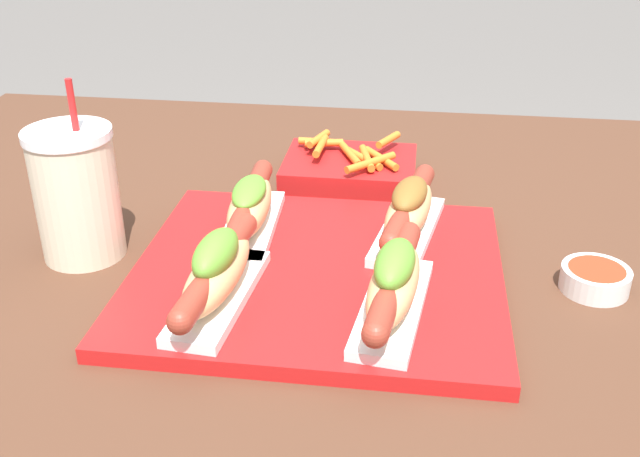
{
  "coord_description": "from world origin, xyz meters",
  "views": [
    {
      "loc": [
        0.09,
        -0.86,
        1.14
      ],
      "look_at": [
        -0.02,
        -0.1,
        0.74
      ],
      "focal_mm": 42.0,
      "sensor_mm": 36.0,
      "label": 1
    }
  ],
  "objects_px": {
    "hot_dog_1": "(394,283)",
    "hot_dog_0": "(217,272)",
    "hot_dog_3": "(409,211)",
    "drink_cup": "(77,194)",
    "hot_dog_2": "(250,207)",
    "sauce_bowl": "(595,278)",
    "serving_tray": "(318,274)",
    "fries_basket": "(350,168)"
  },
  "relations": [
    {
      "from": "hot_dog_1",
      "to": "hot_dog_0",
      "type": "bearing_deg",
      "value": -178.92
    },
    {
      "from": "hot_dog_3",
      "to": "drink_cup",
      "type": "relative_size",
      "value": 1.02
    },
    {
      "from": "hot_dog_2",
      "to": "hot_dog_3",
      "type": "height_order",
      "value": "hot_dog_3"
    },
    {
      "from": "sauce_bowl",
      "to": "hot_dog_1",
      "type": "bearing_deg",
      "value": -155.21
    },
    {
      "from": "drink_cup",
      "to": "sauce_bowl",
      "type": "bearing_deg",
      "value": -0.14
    },
    {
      "from": "hot_dog_2",
      "to": "hot_dog_3",
      "type": "xyz_separation_m",
      "value": [
        0.2,
        0.02,
        0.0
      ]
    },
    {
      "from": "hot_dog_2",
      "to": "sauce_bowl",
      "type": "relative_size",
      "value": 2.96
    },
    {
      "from": "hot_dog_1",
      "to": "hot_dog_2",
      "type": "height_order",
      "value": "hot_dog_1"
    },
    {
      "from": "serving_tray",
      "to": "hot_dog_1",
      "type": "relative_size",
      "value": 1.86
    },
    {
      "from": "serving_tray",
      "to": "drink_cup",
      "type": "distance_m",
      "value": 0.3
    },
    {
      "from": "drink_cup",
      "to": "fries_basket",
      "type": "height_order",
      "value": "drink_cup"
    },
    {
      "from": "serving_tray",
      "to": "hot_dog_1",
      "type": "distance_m",
      "value": 0.13
    },
    {
      "from": "hot_dog_3",
      "to": "sauce_bowl",
      "type": "bearing_deg",
      "value": -18.24
    },
    {
      "from": "drink_cup",
      "to": "fries_basket",
      "type": "distance_m",
      "value": 0.41
    },
    {
      "from": "hot_dog_3",
      "to": "fries_basket",
      "type": "bearing_deg",
      "value": 114.8
    },
    {
      "from": "hot_dog_3",
      "to": "drink_cup",
      "type": "xyz_separation_m",
      "value": [
        -0.39,
        -0.07,
        0.03
      ]
    },
    {
      "from": "hot_dog_2",
      "to": "hot_dog_3",
      "type": "distance_m",
      "value": 0.2
    },
    {
      "from": "hot_dog_1",
      "to": "fries_basket",
      "type": "xyz_separation_m",
      "value": [
        -0.08,
        0.37,
        -0.03
      ]
    },
    {
      "from": "serving_tray",
      "to": "fries_basket",
      "type": "height_order",
      "value": "fries_basket"
    },
    {
      "from": "fries_basket",
      "to": "drink_cup",
      "type": "bearing_deg",
      "value": -138.29
    },
    {
      "from": "hot_dog_2",
      "to": "drink_cup",
      "type": "height_order",
      "value": "drink_cup"
    },
    {
      "from": "serving_tray",
      "to": "sauce_bowl",
      "type": "xyz_separation_m",
      "value": [
        0.31,
        0.02,
        0.01
      ]
    },
    {
      "from": "hot_dog_2",
      "to": "sauce_bowl",
      "type": "xyz_separation_m",
      "value": [
        0.41,
        -0.06,
        -0.04
      ]
    },
    {
      "from": "drink_cup",
      "to": "fries_basket",
      "type": "relative_size",
      "value": 1.14
    },
    {
      "from": "hot_dog_0",
      "to": "fries_basket",
      "type": "xyz_separation_m",
      "value": [
        0.1,
        0.38,
        -0.03
      ]
    },
    {
      "from": "hot_dog_2",
      "to": "drink_cup",
      "type": "relative_size",
      "value": 1.03
    },
    {
      "from": "hot_dog_1",
      "to": "drink_cup",
      "type": "distance_m",
      "value": 0.4
    },
    {
      "from": "hot_dog_2",
      "to": "fries_basket",
      "type": "height_order",
      "value": "hot_dog_2"
    },
    {
      "from": "hot_dog_1",
      "to": "hot_dog_3",
      "type": "distance_m",
      "value": 0.17
    },
    {
      "from": "sauce_bowl",
      "to": "fries_basket",
      "type": "height_order",
      "value": "fries_basket"
    },
    {
      "from": "drink_cup",
      "to": "serving_tray",
      "type": "bearing_deg",
      "value": -4.79
    },
    {
      "from": "drink_cup",
      "to": "hot_dog_2",
      "type": "bearing_deg",
      "value": 15.31
    },
    {
      "from": "hot_dog_1",
      "to": "fries_basket",
      "type": "distance_m",
      "value": 0.38
    },
    {
      "from": "sauce_bowl",
      "to": "drink_cup",
      "type": "xyz_separation_m",
      "value": [
        -0.61,
        0.0,
        0.07
      ]
    },
    {
      "from": "serving_tray",
      "to": "drink_cup",
      "type": "height_order",
      "value": "drink_cup"
    },
    {
      "from": "hot_dog_2",
      "to": "serving_tray",
      "type": "bearing_deg",
      "value": -39.37
    },
    {
      "from": "hot_dog_0",
      "to": "sauce_bowl",
      "type": "distance_m",
      "value": 0.42
    },
    {
      "from": "serving_tray",
      "to": "hot_dog_3",
      "type": "bearing_deg",
      "value": 43.15
    },
    {
      "from": "drink_cup",
      "to": "hot_dog_3",
      "type": "bearing_deg",
      "value": 9.98
    },
    {
      "from": "hot_dog_3",
      "to": "serving_tray",
      "type": "bearing_deg",
      "value": -136.85
    },
    {
      "from": "hot_dog_0",
      "to": "hot_dog_1",
      "type": "distance_m",
      "value": 0.18
    },
    {
      "from": "hot_dog_1",
      "to": "sauce_bowl",
      "type": "xyz_separation_m",
      "value": [
        0.22,
        0.1,
        -0.04
      ]
    }
  ]
}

